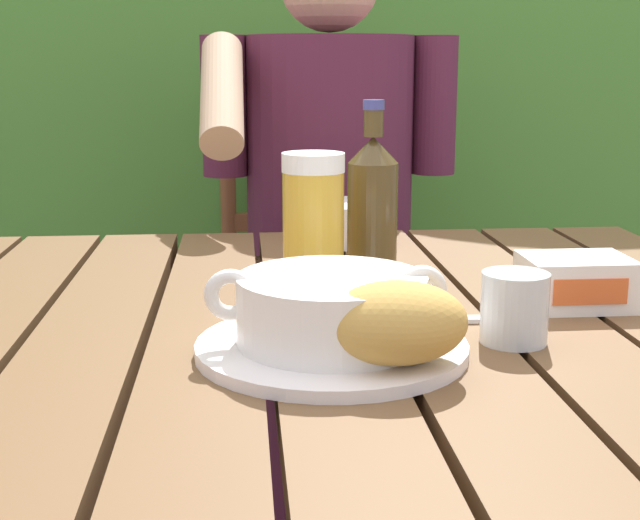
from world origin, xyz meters
name	(u,v)px	position (x,y,z in m)	size (l,w,h in m)	color
dining_table	(320,395)	(0.00, 0.00, 0.63)	(1.10, 0.97, 0.73)	brown
hedge_backdrop	(277,39)	(0.02, 1.53, 1.06)	(2.93, 0.88, 2.20)	#457D2E
chair_near_diner	(322,304)	(0.09, 0.93, 0.48)	(0.44, 0.47, 0.99)	brown
person_eating	(330,202)	(0.08, 0.72, 0.74)	(0.48, 0.47, 1.26)	#521F35
serving_plate	(327,348)	(0.00, -0.13, 0.73)	(0.26, 0.26, 0.01)	white
soup_bowl	(327,307)	(0.00, -0.13, 0.77)	(0.23, 0.18, 0.07)	white
bread_roll	(396,323)	(0.05, -0.20, 0.78)	(0.13, 0.10, 0.07)	#C29342
beer_glass	(309,225)	(0.00, 0.08, 0.81)	(0.07, 0.07, 0.17)	gold
beer_bottle	(372,208)	(0.08, 0.13, 0.82)	(0.06, 0.06, 0.23)	#4B391B
water_glass_small	(514,308)	(0.19, -0.11, 0.76)	(0.07, 0.07, 0.07)	silver
butter_tub	(575,282)	(0.29, 0.01, 0.76)	(0.12, 0.09, 0.06)	white
table_knife	(428,319)	(0.11, -0.04, 0.73)	(0.15, 0.02, 0.01)	silver
diner_bowl	(353,223)	(0.09, 0.39, 0.76)	(0.13, 0.13, 0.06)	white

